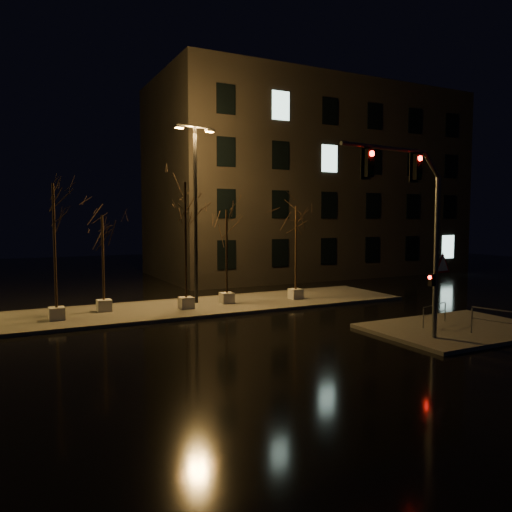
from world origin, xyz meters
TOP-DOWN VIEW (x-y plane):
  - ground at (0.00, 0.00)m, footprint 90.00×90.00m
  - median at (0.00, 6.00)m, footprint 22.00×5.00m
  - sidewalk_corner at (7.50, -3.50)m, footprint 7.00×5.00m
  - building at (14.00, 18.00)m, footprint 25.00×12.00m
  - tree_0 at (-6.92, 5.45)m, footprint 1.80×1.80m
  - tree_1 at (-4.71, 6.58)m, footprint 1.80×1.80m
  - tree_2 at (-0.96, 5.55)m, footprint 1.80×1.80m
  - tree_3 at (1.41, 6.02)m, footprint 1.80×1.80m
  - tree_4 at (5.33, 5.57)m, footprint 1.80×1.80m
  - traffic_signal_mast at (4.19, -4.48)m, footprint 5.56×0.69m
  - streetlight_main at (0.02, 6.82)m, footprint 2.27×0.74m
  - guard_rail_a at (7.02, -2.73)m, footprint 1.90×0.63m
  - guard_rail_b at (7.45, -5.49)m, footprint 0.65×2.11m

SIDE VIEW (x-z plane):
  - ground at x=0.00m, z-range 0.00..0.00m
  - median at x=0.00m, z-range 0.00..0.15m
  - sidewalk_corner at x=7.50m, z-range 0.00..0.15m
  - guard_rail_a at x=7.02m, z-range 0.28..1.14m
  - guard_rail_b at x=7.45m, z-range 0.30..1.34m
  - tree_1 at x=-4.71m, z-range 1.36..6.05m
  - tree_3 at x=1.41m, z-range 1.44..6.43m
  - tree_4 at x=5.33m, z-range 1.50..6.70m
  - traffic_signal_mast at x=4.19m, z-range 1.22..8.03m
  - tree_0 at x=-6.92m, z-range 1.72..7.80m
  - tree_2 at x=-0.96m, z-range 1.79..8.12m
  - streetlight_main at x=0.02m, z-range 0.85..9.98m
  - building at x=14.00m, z-range 0.00..15.00m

